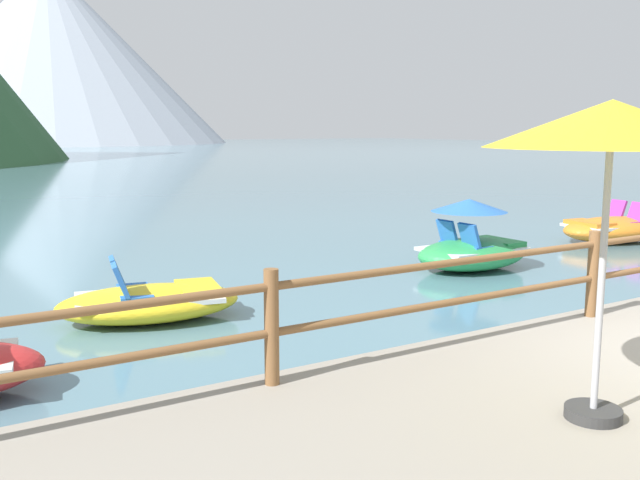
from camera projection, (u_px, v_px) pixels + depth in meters
name	position (u px, v px, depth m)	size (l,w,h in m)	color
ground_plane	(16.00, 172.00, 40.12)	(200.00, 200.00, 0.00)	slate
dock_railing	(593.00, 265.00, 7.70)	(23.92, 0.12, 0.95)	brown
beach_umbrella	(611.00, 129.00, 4.72)	(1.70, 1.70, 2.24)	#B2B2B7
pedal_boat_0	(613.00, 228.00, 15.41)	(2.70, 1.71, 0.87)	orange
pedal_boat_1	(472.00, 245.00, 12.33)	(2.17, 1.38, 1.25)	green
pedal_boat_2	(150.00, 302.00, 9.08)	(2.53, 1.72, 0.81)	yellow
distant_peak	(50.00, 54.00, 114.44)	(55.95, 55.95, 28.76)	#A8B2C1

